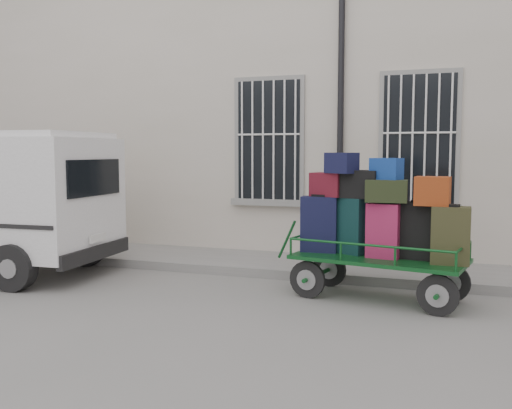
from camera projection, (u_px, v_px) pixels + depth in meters
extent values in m
plane|color=slate|center=(231.00, 299.00, 7.92)|extent=(80.00, 80.00, 0.00)
cube|color=beige|center=(320.00, 109.00, 12.82)|extent=(24.00, 5.00, 6.00)
cylinder|color=black|center=(341.00, 109.00, 10.10)|extent=(0.11, 0.11, 5.60)
cube|color=black|center=(269.00, 140.00, 10.65)|extent=(1.20, 0.08, 2.20)
cube|color=gray|center=(269.00, 202.00, 10.73)|extent=(1.45, 0.22, 0.12)
cube|color=black|center=(419.00, 139.00, 9.77)|extent=(1.20, 0.08, 2.20)
cube|color=gray|center=(417.00, 207.00, 9.86)|extent=(1.45, 0.22, 0.12)
cube|color=gray|center=(277.00, 264.00, 9.98)|extent=(24.00, 1.70, 0.15)
cylinder|color=black|center=(307.00, 279.00, 7.95)|extent=(0.53, 0.16, 0.52)
cylinder|color=gray|center=(307.00, 279.00, 7.95)|extent=(0.30, 0.15, 0.29)
cylinder|color=black|center=(329.00, 269.00, 8.63)|extent=(0.53, 0.16, 0.52)
cylinder|color=gray|center=(329.00, 269.00, 8.63)|extent=(0.30, 0.15, 0.29)
cylinder|color=black|center=(438.00, 295.00, 7.06)|extent=(0.53, 0.16, 0.52)
cylinder|color=gray|center=(438.00, 295.00, 7.06)|extent=(0.30, 0.15, 0.29)
cylinder|color=black|center=(451.00, 283.00, 7.75)|extent=(0.53, 0.16, 0.52)
cylinder|color=gray|center=(451.00, 283.00, 7.75)|extent=(0.30, 0.15, 0.29)
cube|color=#114E1F|center=(379.00, 259.00, 7.82)|extent=(2.46, 1.46, 0.05)
cylinder|color=#114E1F|center=(287.00, 239.00, 8.51)|extent=(0.31, 0.10, 0.59)
cube|color=black|center=(319.00, 224.00, 8.18)|extent=(0.53, 0.27, 0.80)
cube|color=black|center=(320.00, 195.00, 8.14)|extent=(0.22, 0.16, 0.03)
cube|color=#0B262A|center=(349.00, 226.00, 8.05)|extent=(0.54, 0.42, 0.79)
cube|color=black|center=(349.00, 197.00, 8.01)|extent=(0.21, 0.15, 0.03)
cube|color=maroon|center=(384.00, 231.00, 7.70)|extent=(0.47, 0.31, 0.74)
cube|color=black|center=(384.00, 202.00, 7.66)|extent=(0.19, 0.15, 0.03)
cube|color=black|center=(417.00, 231.00, 7.62)|extent=(0.44, 0.30, 0.76)
cube|color=black|center=(418.00, 201.00, 7.59)|extent=(0.19, 0.15, 0.03)
cube|color=#2B2615|center=(451.00, 235.00, 7.27)|extent=(0.48, 0.30, 0.74)
cube|color=black|center=(452.00, 205.00, 7.24)|extent=(0.21, 0.18, 0.03)
cube|color=#4C0F1E|center=(328.00, 185.00, 8.17)|extent=(0.54, 0.43, 0.34)
cube|color=black|center=(360.00, 184.00, 7.94)|extent=(0.67, 0.49, 0.39)
cube|color=black|center=(387.00, 191.00, 7.63)|extent=(0.56, 0.35, 0.30)
cube|color=maroon|center=(433.00, 191.00, 7.39)|extent=(0.46, 0.35, 0.38)
cube|color=black|center=(342.00, 163.00, 7.93)|extent=(0.50, 0.45, 0.29)
cube|color=navy|center=(386.00, 169.00, 7.70)|extent=(0.46, 0.38, 0.29)
cube|color=black|center=(94.00, 178.00, 8.90)|extent=(0.11, 1.45, 0.57)
cube|color=black|center=(96.00, 253.00, 9.02)|extent=(0.20, 1.92, 0.23)
cube|color=white|center=(98.00, 238.00, 8.98)|extent=(0.05, 0.44, 0.12)
cylinder|color=black|center=(14.00, 267.00, 8.33)|extent=(0.71, 0.26, 0.70)
cylinder|color=black|center=(87.00, 247.00, 10.15)|extent=(0.71, 0.26, 0.70)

